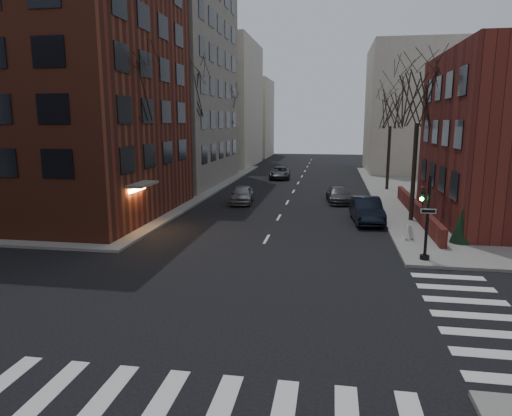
# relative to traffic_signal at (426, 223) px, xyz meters

# --- Properties ---
(ground) EXTENTS (160.00, 160.00, 0.00)m
(ground) POSITION_rel_traffic_signal_xyz_m (-7.94, -8.99, -1.91)
(ground) COLOR black
(ground) RESTS_ON ground
(sidewalk_far_left) EXTENTS (44.00, 44.00, 0.15)m
(sidewalk_far_left) POSITION_rel_traffic_signal_xyz_m (-36.94, 21.01, -1.83)
(sidewalk_far_left) COLOR gray
(sidewalk_far_left) RESTS_ON ground
(building_left_brick) EXTENTS (15.00, 15.00, 18.00)m
(building_left_brick) POSITION_rel_traffic_signal_xyz_m (-23.44, 7.51, 7.09)
(building_left_brick) COLOR brown
(building_left_brick) RESTS_ON ground
(building_left_tan) EXTENTS (18.00, 18.00, 28.00)m
(building_left_tan) POSITION_rel_traffic_signal_xyz_m (-24.94, 25.01, 12.09)
(building_left_tan) COLOR gray
(building_left_tan) RESTS_ON ground
(low_wall_right) EXTENTS (0.35, 16.00, 1.00)m
(low_wall_right) POSITION_rel_traffic_signal_xyz_m (1.36, 10.01, -1.26)
(low_wall_right) COLOR maroon
(low_wall_right) RESTS_ON sidewalk_far_right
(building_distant_la) EXTENTS (14.00, 16.00, 18.00)m
(building_distant_la) POSITION_rel_traffic_signal_xyz_m (-22.94, 46.01, 7.09)
(building_distant_la) COLOR beige
(building_distant_la) RESTS_ON ground
(building_distant_ra) EXTENTS (14.00, 14.00, 16.00)m
(building_distant_ra) POSITION_rel_traffic_signal_xyz_m (7.06, 41.01, 6.09)
(building_distant_ra) COLOR beige
(building_distant_ra) RESTS_ON ground
(building_distant_lb) EXTENTS (10.00, 12.00, 14.00)m
(building_distant_lb) POSITION_rel_traffic_signal_xyz_m (-20.94, 63.01, 5.09)
(building_distant_lb) COLOR beige
(building_distant_lb) RESTS_ON ground
(traffic_signal) EXTENTS (0.76, 0.44, 4.00)m
(traffic_signal) POSITION_rel_traffic_signal_xyz_m (0.00, 0.00, 0.00)
(traffic_signal) COLOR black
(traffic_signal) RESTS_ON sidewalk_far_right
(tree_left_a) EXTENTS (4.18, 4.18, 10.26)m
(tree_left_a) POSITION_rel_traffic_signal_xyz_m (-16.74, 5.01, 6.56)
(tree_left_a) COLOR #2D231C
(tree_left_a) RESTS_ON sidewalk_far_left
(tree_left_b) EXTENTS (4.40, 4.40, 10.80)m
(tree_left_b) POSITION_rel_traffic_signal_xyz_m (-16.74, 17.01, 7.00)
(tree_left_b) COLOR #2D231C
(tree_left_b) RESTS_ON sidewalk_far_left
(tree_left_c) EXTENTS (3.96, 3.96, 9.72)m
(tree_left_c) POSITION_rel_traffic_signal_xyz_m (-16.74, 31.01, 6.12)
(tree_left_c) COLOR #2D231C
(tree_left_c) RESTS_ON sidewalk_far_left
(tree_right_a) EXTENTS (3.96, 3.96, 9.72)m
(tree_right_a) POSITION_rel_traffic_signal_xyz_m (0.86, 9.01, 6.12)
(tree_right_a) COLOR #2D231C
(tree_right_a) RESTS_ON sidewalk_far_right
(tree_right_b) EXTENTS (3.74, 3.74, 9.18)m
(tree_right_b) POSITION_rel_traffic_signal_xyz_m (0.86, 23.01, 5.68)
(tree_right_b) COLOR #2D231C
(tree_right_b) RESTS_ON sidewalk_far_right
(streetlamp_near) EXTENTS (0.36, 0.36, 6.28)m
(streetlamp_near) POSITION_rel_traffic_signal_xyz_m (-16.14, 13.01, 2.33)
(streetlamp_near) COLOR black
(streetlamp_near) RESTS_ON sidewalk_far_left
(streetlamp_far) EXTENTS (0.36, 0.36, 6.28)m
(streetlamp_far) POSITION_rel_traffic_signal_xyz_m (-16.14, 33.01, 2.33)
(streetlamp_far) COLOR black
(streetlamp_far) RESTS_ON sidewalk_far_left
(parked_sedan) EXTENTS (2.16, 5.12, 1.64)m
(parked_sedan) POSITION_rel_traffic_signal_xyz_m (-2.06, 8.43, -1.09)
(parked_sedan) COLOR black
(parked_sedan) RESTS_ON ground
(car_lane_silver) EXTENTS (2.07, 4.34, 1.43)m
(car_lane_silver) POSITION_rel_traffic_signal_xyz_m (-11.54, 14.07, -1.19)
(car_lane_silver) COLOR gray
(car_lane_silver) RESTS_ON ground
(car_lane_gray) EXTENTS (2.21, 4.47, 1.25)m
(car_lane_gray) POSITION_rel_traffic_signal_xyz_m (-3.82, 15.66, -1.28)
(car_lane_gray) COLOR #3E3D42
(car_lane_gray) RESTS_ON ground
(car_lane_far) EXTENTS (2.64, 5.09, 1.37)m
(car_lane_far) POSITION_rel_traffic_signal_xyz_m (-10.35, 30.44, -1.22)
(car_lane_far) COLOR #3B3C40
(car_lane_far) RESTS_ON ground
(sandwich_board) EXTENTS (0.53, 0.62, 0.84)m
(sandwich_board) POSITION_rel_traffic_signal_xyz_m (-0.16, 3.70, -1.34)
(sandwich_board) COLOR white
(sandwich_board) RESTS_ON sidewalk_far_right
(evergreen_shrub) EXTENTS (1.37, 1.37, 1.92)m
(evergreen_shrub) POSITION_rel_traffic_signal_xyz_m (2.56, 3.46, -0.80)
(evergreen_shrub) COLOR black
(evergreen_shrub) RESTS_ON sidewalk_far_right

